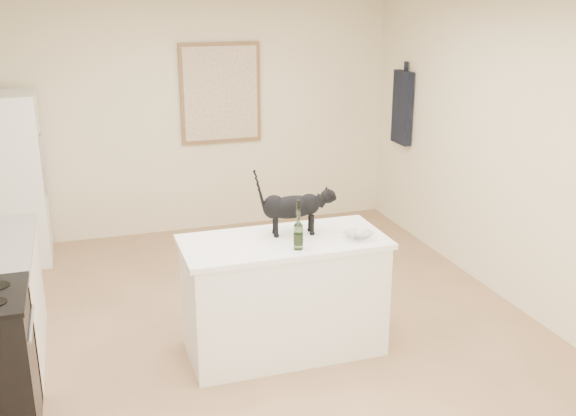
{
  "coord_description": "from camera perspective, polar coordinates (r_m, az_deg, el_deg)",
  "views": [
    {
      "loc": [
        -1.28,
        -4.56,
        2.62
      ],
      "look_at": [
        0.15,
        -0.15,
        1.12
      ],
      "focal_mm": 41.77,
      "sensor_mm": 36.0,
      "label": 1
    }
  ],
  "objects": [
    {
      "name": "wall_right",
      "position": [
        5.91,
        19.31,
        4.03
      ],
      "size": [
        0.0,
        5.5,
        5.5
      ],
      "primitive_type": "plane",
      "rotation": [
        1.57,
        0.0,
        -1.57
      ],
      "color": "beige",
      "rests_on": "ground"
    },
    {
      "name": "floor",
      "position": [
        5.41,
        -2.04,
        -11.03
      ],
      "size": [
        5.5,
        5.5,
        0.0
      ],
      "primitive_type": "plane",
      "color": "#AA7E5A",
      "rests_on": "ground"
    },
    {
      "name": "island_top",
      "position": [
        4.89,
        -0.38,
        -2.9
      ],
      "size": [
        1.5,
        0.7,
        0.04
      ],
      "primitive_type": "cube",
      "color": "white",
      "rests_on": "island_base"
    },
    {
      "name": "wine_bottle",
      "position": [
        4.65,
        0.89,
        -1.71
      ],
      "size": [
        0.08,
        0.08,
        0.31
      ],
      "primitive_type": "cylinder",
      "rotation": [
        0.0,
        0.0,
        -0.14
      ],
      "color": "#2E5421",
      "rests_on": "island_top"
    },
    {
      "name": "black_cat",
      "position": [
        4.93,
        0.36,
        -0.17
      ],
      "size": [
        0.56,
        0.23,
        0.38
      ],
      "primitive_type": null,
      "rotation": [
        0.0,
        0.0,
        -0.12
      ],
      "color": "black",
      "rests_on": "island_top"
    },
    {
      "name": "glass_bowl",
      "position": [
        4.92,
        5.99,
        -2.33
      ],
      "size": [
        0.26,
        0.26,
        0.05
      ],
      "primitive_type": "imported",
      "rotation": [
        0.0,
        0.0,
        0.33
      ],
      "color": "white",
      "rests_on": "island_top"
    },
    {
      "name": "island_base",
      "position": [
        5.07,
        -0.37,
        -7.66
      ],
      "size": [
        1.44,
        0.67,
        0.86
      ],
      "primitive_type": "cube",
      "color": "white",
      "rests_on": "floor"
    },
    {
      "name": "fridge",
      "position": [
        7.16,
        -22.76,
        2.22
      ],
      "size": [
        0.68,
        0.68,
        1.7
      ],
      "primitive_type": "cube",
      "color": "white",
      "rests_on": "floor"
    },
    {
      "name": "hanging_garment",
      "position": [
        7.56,
        9.7,
        8.41
      ],
      "size": [
        0.08,
        0.34,
        0.8
      ],
      "primitive_type": "cube",
      "color": "black",
      "rests_on": "wall_right"
    },
    {
      "name": "artwork_frame",
      "position": [
        7.52,
        -5.75,
        9.69
      ],
      "size": [
        0.9,
        0.03,
        1.1
      ],
      "primitive_type": "cube",
      "color": "brown",
      "rests_on": "wall_back"
    },
    {
      "name": "wall_back",
      "position": [
        7.54,
        -7.99,
        7.69
      ],
      "size": [
        4.5,
        0.0,
        4.5
      ],
      "primitive_type": "plane",
      "rotation": [
        1.57,
        0.0,
        0.0
      ],
      "color": "beige",
      "rests_on": "ground"
    },
    {
      "name": "artwork_canvas",
      "position": [
        7.51,
        -5.72,
        9.67
      ],
      "size": [
        0.82,
        0.0,
        1.02
      ],
      "primitive_type": "cube",
      "color": "beige",
      "rests_on": "wall_back"
    },
    {
      "name": "wall_front",
      "position": [
        2.58,
        15.26,
        -13.59
      ],
      "size": [
        4.5,
        0.0,
        4.5
      ],
      "primitive_type": "plane",
      "rotation": [
        -1.57,
        0.0,
        0.0
      ],
      "color": "beige",
      "rests_on": "ground"
    },
    {
      "name": "fridge_paper",
      "position": [
        7.14,
        -20.29,
        5.22
      ],
      "size": [
        0.03,
        0.16,
        0.2
      ],
      "primitive_type": "cube",
      "rotation": [
        0.0,
        0.0,
        0.15
      ],
      "color": "beige",
      "rests_on": "fridge"
    }
  ]
}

